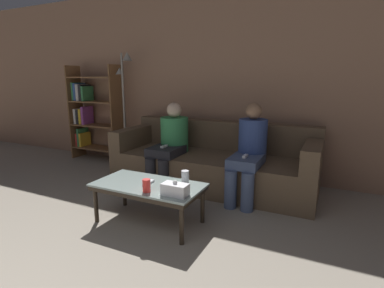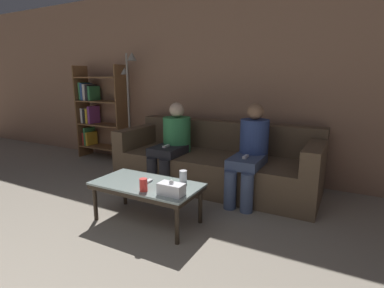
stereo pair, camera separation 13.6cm
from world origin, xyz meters
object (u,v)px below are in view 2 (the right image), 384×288
at_px(cup_near_right, 183,176).
at_px(tissue_box, 171,189).
at_px(bookshelf, 97,112).
at_px(seated_person_mid_left, 250,150).
at_px(cup_near_left, 143,185).
at_px(standing_lamp, 130,98).
at_px(coffee_table, 147,187).
at_px(game_remote, 146,182).
at_px(couch, 216,163).
at_px(seated_person_left_end, 173,141).

xyz_separation_m(cup_near_right, tissue_box, (0.07, -0.32, -0.01)).
xyz_separation_m(bookshelf, seated_person_mid_left, (2.84, -0.54, -0.22)).
distance_m(cup_near_left, tissue_box, 0.26).
xyz_separation_m(bookshelf, standing_lamp, (0.83, -0.14, 0.26)).
relative_size(coffee_table, bookshelf, 0.66).
bearing_deg(seated_person_mid_left, cup_near_right, -115.41).
distance_m(tissue_box, game_remote, 0.38).
relative_size(cup_near_left, cup_near_right, 1.00).
bearing_deg(tissue_box, game_remote, 159.68).
xyz_separation_m(cup_near_right, bookshelf, (-2.45, 1.35, 0.35)).
bearing_deg(cup_near_left, cup_near_right, 62.39).
relative_size(couch, tissue_box, 11.36).
bearing_deg(seated_person_left_end, standing_lamp, 158.99).
xyz_separation_m(couch, seated_person_left_end, (-0.51, -0.21, 0.27)).
bearing_deg(game_remote, tissue_box, -20.32).
xyz_separation_m(couch, seated_person_mid_left, (0.51, -0.23, 0.28)).
xyz_separation_m(standing_lamp, seated_person_mid_left, (2.00, -0.40, -0.48)).
bearing_deg(cup_near_right, game_remote, -147.17).
height_order(tissue_box, seated_person_mid_left, seated_person_mid_left).
relative_size(couch, seated_person_mid_left, 2.34).
height_order(couch, cup_near_left, couch).
xyz_separation_m(game_remote, seated_person_mid_left, (0.68, 1.00, 0.17)).
relative_size(cup_near_left, seated_person_mid_left, 0.11).
relative_size(standing_lamp, seated_person_mid_left, 1.59).
distance_m(tissue_box, bookshelf, 3.04).
bearing_deg(coffee_table, cup_near_right, 32.83).
xyz_separation_m(coffee_table, bookshelf, (-2.16, 1.54, 0.44)).
bearing_deg(bookshelf, seated_person_left_end, -15.98).
bearing_deg(bookshelf, couch, -7.60).
distance_m(tissue_box, seated_person_left_end, 1.35).
xyz_separation_m(cup_near_left, cup_near_right, (0.19, 0.36, 0.00)).
distance_m(cup_near_left, standing_lamp, 2.21).
xyz_separation_m(tissue_box, seated_person_left_end, (-0.70, 1.15, 0.12)).
bearing_deg(couch, game_remote, -97.66).
bearing_deg(tissue_box, standing_lamp, 137.76).
height_order(coffee_table, seated_person_left_end, seated_person_left_end).
xyz_separation_m(tissue_box, seated_person_mid_left, (0.32, 1.13, 0.13)).
bearing_deg(tissue_box, coffee_table, 159.68).
relative_size(couch, game_remote, 16.66).
relative_size(cup_near_right, bookshelf, 0.07).
bearing_deg(tissue_box, seated_person_left_end, 121.29).
xyz_separation_m(couch, cup_near_left, (-0.07, -1.40, 0.15)).
bearing_deg(coffee_table, game_remote, -86.42).
bearing_deg(coffee_table, standing_lamp, 133.55).
height_order(cup_near_right, game_remote, cup_near_right).
relative_size(cup_near_right, tissue_box, 0.51).
relative_size(cup_near_left, standing_lamp, 0.07).
distance_m(cup_near_left, seated_person_mid_left, 1.31).
bearing_deg(seated_person_mid_left, standing_lamp, 168.77).
bearing_deg(tissue_box, cup_near_right, 102.14).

